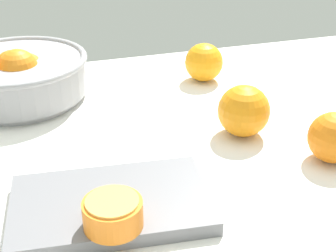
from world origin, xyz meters
TOP-DOWN VIEW (x-y plane):
  - ground_plane at (0.00, 0.00)cm, footprint 122.26×83.38cm
  - fruit_bowl at (-21.03, 25.80)cm, footprint 26.31×26.31cm
  - cutting_board at (-10.51, -12.56)cm, footprint 26.56×17.66cm
  - orange_half_0 at (-11.19, -17.87)cm, footprint 7.04×7.04cm
  - loose_orange_1 at (14.08, 1.00)cm, footprint 8.47×8.47cm
  - loose_orange_2 at (23.41, -10.21)cm, footprint 7.64×7.64cm
  - loose_orange_3 at (16.08, 24.24)cm, footprint 7.77×7.77cm

SIDE VIEW (x-z plane):
  - ground_plane at x=0.00cm, z-range -3.00..0.00cm
  - cutting_board at x=-10.51cm, z-range 0.00..1.98cm
  - orange_half_0 at x=-11.19cm, z-range 1.95..5.57cm
  - loose_orange_2 at x=23.41cm, z-range 0.00..7.64cm
  - loose_orange_3 at x=16.08cm, z-range 0.00..7.77cm
  - loose_orange_1 at x=14.08cm, z-range 0.00..8.47cm
  - fruit_bowl at x=-21.03cm, z-range -0.91..10.80cm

